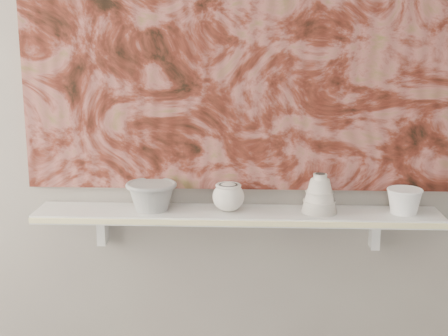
# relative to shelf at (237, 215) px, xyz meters

# --- Properties ---
(wall_back) EXTENTS (3.60, 0.00, 3.60)m
(wall_back) POSITION_rel_shelf_xyz_m (0.00, 0.09, 0.44)
(wall_back) COLOR gray
(wall_back) RESTS_ON floor
(shelf) EXTENTS (1.40, 0.18, 0.03)m
(shelf) POSITION_rel_shelf_xyz_m (0.00, 0.00, 0.00)
(shelf) COLOR silver
(shelf) RESTS_ON wall_back
(shelf_stripe) EXTENTS (1.40, 0.01, 0.02)m
(shelf_stripe) POSITION_rel_shelf_xyz_m (0.00, -0.09, 0.00)
(shelf_stripe) COLOR #F7EDA4
(shelf_stripe) RESTS_ON shelf
(bracket_left) EXTENTS (0.03, 0.06, 0.12)m
(bracket_left) POSITION_rel_shelf_xyz_m (-0.49, 0.06, -0.07)
(bracket_left) COLOR silver
(bracket_left) RESTS_ON wall_back
(bracket_right) EXTENTS (0.03, 0.06, 0.12)m
(bracket_right) POSITION_rel_shelf_xyz_m (0.49, 0.06, -0.07)
(bracket_right) COLOR silver
(bracket_right) RESTS_ON wall_back
(painting) EXTENTS (1.50, 0.02, 1.10)m
(painting) POSITION_rel_shelf_xyz_m (0.00, 0.08, 0.62)
(painting) COLOR #5D2217
(painting) RESTS_ON wall_back
(house_motif) EXTENTS (0.09, 0.00, 0.08)m
(house_motif) POSITION_rel_shelf_xyz_m (0.45, 0.07, 0.32)
(house_motif) COLOR black
(house_motif) RESTS_ON painting
(bowl_grey) EXTENTS (0.21, 0.21, 0.10)m
(bowl_grey) POSITION_rel_shelf_xyz_m (-0.30, 0.00, 0.07)
(bowl_grey) COLOR #9B9B98
(bowl_grey) RESTS_ON shelf
(cup_cream) EXTENTS (0.12, 0.12, 0.10)m
(cup_cream) POSITION_rel_shelf_xyz_m (-0.03, 0.00, 0.07)
(cup_cream) COLOR silver
(cup_cream) RESTS_ON shelf
(bell_vessel) EXTENTS (0.13, 0.13, 0.14)m
(bell_vessel) POSITION_rel_shelf_xyz_m (0.28, 0.00, 0.08)
(bell_vessel) COLOR silver
(bell_vessel) RESTS_ON shelf
(bowl_white) EXTENTS (0.16, 0.16, 0.09)m
(bowl_white) POSITION_rel_shelf_xyz_m (0.57, 0.00, 0.06)
(bowl_white) COLOR white
(bowl_white) RESTS_ON shelf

